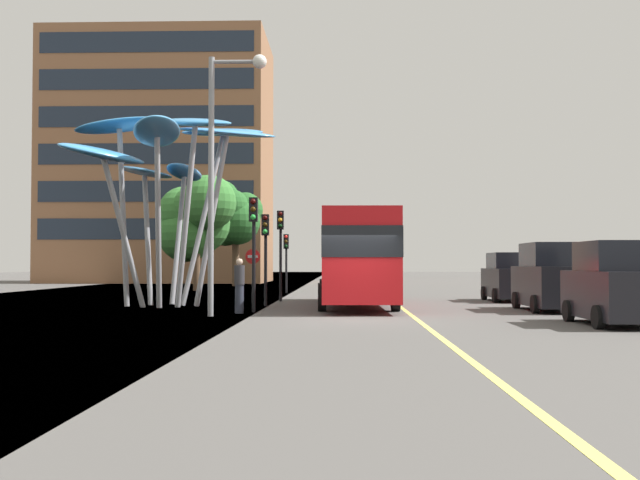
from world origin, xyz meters
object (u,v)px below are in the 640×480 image
at_px(traffic_light_kerb_near, 254,229).
at_px(street_lamp, 224,150).
at_px(car_parked_mid, 550,279).
at_px(leaf_sculpture, 166,155).
at_px(red_bus, 355,254).
at_px(traffic_light_opposite, 286,250).
at_px(no_entry_sign, 253,267).
at_px(traffic_light_island_mid, 280,236).
at_px(car_parked_far, 509,278).
at_px(car_parked_near, 617,286).
at_px(traffic_light_kerb_far, 265,240).
at_px(pedestrian, 239,286).

bearing_deg(traffic_light_kerb_near, street_lamp, -111.10).
bearing_deg(car_parked_mid, leaf_sculpture, 170.67).
bearing_deg(leaf_sculpture, car_parked_mid, -9.33).
bearing_deg(red_bus, traffic_light_opposite, 106.00).
bearing_deg(no_entry_sign, traffic_light_kerb_near, -82.89).
xyz_separation_m(traffic_light_island_mid, traffic_light_opposite, (-0.45, 9.13, -0.45)).
relative_size(traffic_light_kerb_near, traffic_light_opposite, 1.18).
height_order(traffic_light_island_mid, car_parked_far, traffic_light_island_mid).
distance_m(red_bus, car_parked_near, 10.97).
xyz_separation_m(traffic_light_kerb_far, traffic_light_island_mid, (0.27, 3.63, 0.27)).
relative_size(red_bus, car_parked_near, 2.84).
height_order(car_parked_mid, car_parked_far, car_parked_mid).
relative_size(car_parked_far, no_entry_sign, 1.83).
distance_m(car_parked_far, no_entry_sign, 11.08).
bearing_deg(car_parked_near, no_entry_sign, 137.14).
bearing_deg(car_parked_mid, pedestrian, -171.47).
bearing_deg(no_entry_sign, traffic_light_opposite, 87.37).
relative_size(red_bus, traffic_light_kerb_far, 3.25).
xyz_separation_m(car_parked_near, car_parked_far, (-0.06, 12.49, -0.05)).
height_order(car_parked_near, car_parked_mid, car_parked_mid).
distance_m(traffic_light_kerb_far, car_parked_far, 11.04).
relative_size(leaf_sculpture, traffic_light_kerb_far, 2.45).
xyz_separation_m(traffic_light_kerb_near, traffic_light_island_mid, (0.30, 7.16, 0.04)).
xyz_separation_m(red_bus, traffic_light_island_mid, (-3.14, 3.40, 0.80)).
relative_size(traffic_light_island_mid, street_lamp, 0.48).
distance_m(traffic_light_kerb_near, car_parked_mid, 10.30).
bearing_deg(car_parked_far, traffic_light_opposite, 140.04).
height_order(traffic_light_island_mid, no_entry_sign, traffic_light_island_mid).
relative_size(red_bus, traffic_light_opposite, 3.52).
bearing_deg(no_entry_sign, street_lamp, -90.45).
bearing_deg(traffic_light_kerb_far, traffic_light_kerb_near, -90.48).
distance_m(red_bus, street_lamp, 7.66).
bearing_deg(pedestrian, traffic_light_kerb_near, 47.12).
bearing_deg(traffic_light_opposite, car_parked_far, -39.96).
bearing_deg(pedestrian, car_parked_near, -22.45).
bearing_deg(traffic_light_opposite, car_parked_near, -63.88).
bearing_deg(car_parked_near, red_bus, 128.21).
distance_m(car_parked_near, car_parked_far, 12.50).
height_order(traffic_light_kerb_near, car_parked_far, traffic_light_kerb_near).
bearing_deg(red_bus, car_parked_far, 30.25).
distance_m(leaf_sculpture, traffic_light_kerb_far, 4.98).
distance_m(traffic_light_kerb_far, pedestrian, 4.32).
bearing_deg(car_parked_mid, street_lamp, -164.58).
xyz_separation_m(car_parked_near, street_lamp, (-10.92, 2.98, 4.12)).
relative_size(car_parked_near, no_entry_sign, 1.81).
bearing_deg(no_entry_sign, red_bus, -20.00).
xyz_separation_m(traffic_light_opposite, car_parked_near, (10.35, -21.12, -1.32)).
height_order(street_lamp, pedestrian, street_lamp).
height_order(traffic_light_island_mid, car_parked_mid, traffic_light_island_mid).
bearing_deg(traffic_light_island_mid, no_entry_sign, -116.69).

